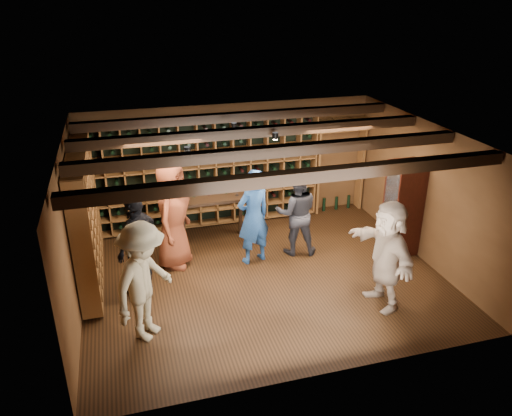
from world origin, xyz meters
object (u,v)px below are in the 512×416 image
object	(u,v)px
tasting_table	(212,202)
guest_khaki	(144,282)
guest_red_floral	(172,215)
guest_beige	(387,255)
man_blue_shirt	(253,217)
guest_woman_black	(139,244)
display_cabinet	(402,210)
man_grey_suit	(297,213)

from	to	relation	value
tasting_table	guest_khaki	bearing A→B (deg)	-120.65
guest_red_floral	guest_beige	xyz separation A→B (m)	(2.98, -2.13, -0.10)
guest_beige	man_blue_shirt	bearing A→B (deg)	-142.02
guest_woman_black	guest_beige	distance (m)	3.87
display_cabinet	man_grey_suit	world-z (taller)	display_cabinet
guest_beige	tasting_table	distance (m)	3.47
tasting_table	man_blue_shirt	bearing A→B (deg)	-56.83
man_blue_shirt	guest_woman_black	size ratio (longest dim) A/B	1.03
man_blue_shirt	guest_beige	world-z (taller)	man_blue_shirt
display_cabinet	guest_beige	bearing A→B (deg)	-128.01
man_blue_shirt	guest_khaki	bearing A→B (deg)	21.82
guest_woman_black	tasting_table	size ratio (longest dim) A/B	1.28
guest_woman_black	guest_khaki	xyz separation A→B (m)	(-0.00, -1.19, 0.03)
guest_red_floral	tasting_table	bearing A→B (deg)	-28.11
guest_beige	man_grey_suit	bearing A→B (deg)	-161.88
display_cabinet	tasting_table	world-z (taller)	display_cabinet
man_grey_suit	guest_woman_black	size ratio (longest dim) A/B	0.94
man_grey_suit	tasting_table	distance (m)	1.61
man_grey_suit	guest_khaki	distance (m)	3.37
guest_beige	guest_red_floral	bearing A→B (deg)	-128.21
display_cabinet	guest_beige	world-z (taller)	same
man_blue_shirt	tasting_table	world-z (taller)	man_blue_shirt
guest_red_floral	guest_khaki	size ratio (longest dim) A/B	1.09
man_blue_shirt	guest_red_floral	world-z (taller)	guest_red_floral
display_cabinet	guest_red_floral	size ratio (longest dim) A/B	0.90
man_blue_shirt	tasting_table	xyz separation A→B (m)	(-0.57, 0.85, -0.00)
guest_beige	tasting_table	size ratio (longest dim) A/B	1.29
man_grey_suit	tasting_table	world-z (taller)	man_grey_suit
guest_khaki	guest_red_floral	bearing A→B (deg)	20.59
display_cabinet	guest_khaki	xyz separation A→B (m)	(-4.76, -1.27, 0.04)
man_grey_suit	guest_woman_black	bearing A→B (deg)	25.02
guest_woman_black	guest_red_floral	bearing A→B (deg)	177.50
man_grey_suit	guest_red_floral	world-z (taller)	guest_red_floral
man_blue_shirt	guest_woman_black	xyz separation A→B (m)	(-2.02, -0.47, -0.02)
guest_woman_black	display_cabinet	bearing A→B (deg)	128.88
guest_khaki	guest_woman_black	bearing A→B (deg)	38.66
display_cabinet	guest_red_floral	xyz separation A→B (m)	(-4.12, 0.67, 0.11)
man_grey_suit	guest_woman_black	distance (m)	2.93
man_blue_shirt	guest_red_floral	xyz separation A→B (m)	(-1.39, 0.27, 0.09)
man_grey_suit	guest_red_floral	xyz separation A→B (m)	(-2.24, 0.17, 0.16)
man_grey_suit	man_blue_shirt	bearing A→B (deg)	20.58
guest_red_floral	tasting_table	xyz separation A→B (m)	(0.82, 0.58, -0.09)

